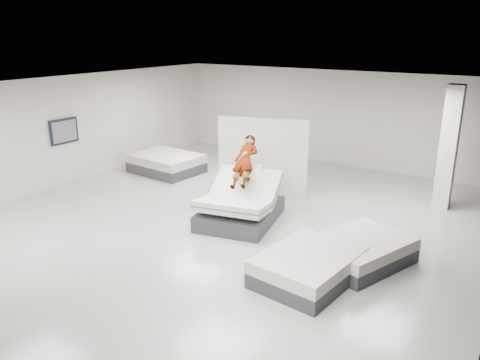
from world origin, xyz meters
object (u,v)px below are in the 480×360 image
at_px(flat_bed_right_near, 308,267).
at_px(column, 448,148).
at_px(flat_bed_left_far, 166,163).
at_px(divider_panel, 262,159).
at_px(wall_poster, 64,131).
at_px(person, 245,169).
at_px(hero_bed, 240,206).
at_px(flat_bed_right_far, 361,251).
at_px(remote, 249,180).

relative_size(flat_bed_right_near, column, 0.66).
bearing_deg(flat_bed_right_near, flat_bed_left_far, 151.04).
bearing_deg(divider_panel, column, 4.25).
bearing_deg(flat_bed_right_near, divider_panel, 131.54).
distance_m(divider_panel, wall_poster, 5.99).
xyz_separation_m(person, wall_poster, (-5.97, -0.63, 0.35)).
distance_m(hero_bed, flat_bed_right_near, 3.10).
xyz_separation_m(hero_bed, flat_bed_right_far, (3.18, -0.47, -0.14)).
bearing_deg(divider_panel, flat_bed_right_far, -51.18).
relative_size(flat_bed_right_far, flat_bed_left_far, 0.99).
bearing_deg(person, hero_bed, -90.00).
bearing_deg(wall_poster, flat_bed_right_near, -8.89).
height_order(person, column, column).
xyz_separation_m(divider_panel, wall_poster, (-5.60, -2.09, 0.49)).
height_order(hero_bed, wall_poster, wall_poster).
relative_size(hero_bed, divider_panel, 1.01).
xyz_separation_m(hero_bed, divider_panel, (-0.45, 1.77, 0.71)).
height_order(divider_panel, flat_bed_right_far, divider_panel).
bearing_deg(column, flat_bed_right_far, -99.72).
bearing_deg(wall_poster, divider_panel, 20.52).
bearing_deg(hero_bed, flat_bed_left_far, 153.43).
height_order(column, wall_poster, column).
bearing_deg(wall_poster, column, 21.93).
xyz_separation_m(flat_bed_right_near, flat_bed_left_far, (-6.93, 3.83, 0.03)).
height_order(flat_bed_right_far, flat_bed_right_near, flat_bed_right_near).
relative_size(divider_panel, flat_bed_right_far, 1.09).
bearing_deg(flat_bed_right_far, divider_panel, 148.28).
bearing_deg(column, divider_panel, -156.28).
distance_m(divider_panel, flat_bed_right_near, 4.68).
bearing_deg(hero_bed, flat_bed_right_far, -8.36).
relative_size(remote, flat_bed_left_far, 0.06).
height_order(remote, divider_panel, divider_panel).
bearing_deg(column, person, -139.58).
relative_size(flat_bed_right_far, wall_poster, 2.38).
distance_m(divider_panel, column, 4.76).
height_order(hero_bed, remote, hero_bed).
xyz_separation_m(hero_bed, flat_bed_right_near, (2.61, -1.67, -0.13)).
bearing_deg(remote, hero_bed, 171.06).
xyz_separation_m(person, flat_bed_right_far, (3.25, -0.77, -0.99)).
distance_m(person, wall_poster, 6.02).
bearing_deg(divider_panel, person, -95.02).
height_order(remote, column, column).
distance_m(flat_bed_right_far, wall_poster, 9.32).
relative_size(remote, flat_bed_right_far, 0.06).
distance_m(hero_bed, flat_bed_right_far, 3.22).
bearing_deg(divider_panel, wall_poster, -178.94).
bearing_deg(flat_bed_left_far, wall_poster, -124.73).
xyz_separation_m(flat_bed_right_far, wall_poster, (-9.22, 0.15, 1.34)).
distance_m(person, flat_bed_left_far, 4.74).
xyz_separation_m(person, divider_panel, (-0.38, 1.47, -0.14)).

